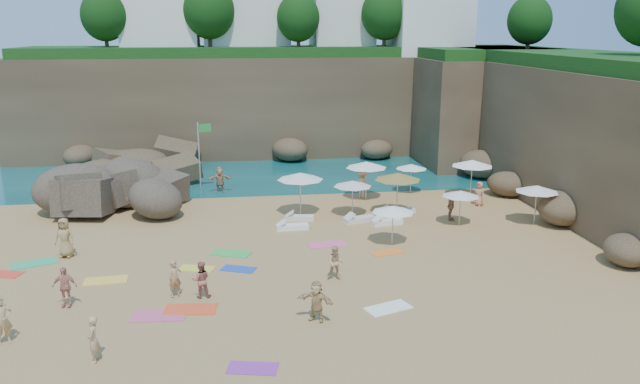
{
  "coord_description": "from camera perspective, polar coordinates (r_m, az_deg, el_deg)",
  "views": [
    {
      "loc": [
        -2.24,
        -27.96,
        10.2
      ],
      "look_at": [
        2.0,
        3.0,
        2.0
      ],
      "focal_mm": 35.0,
      "sensor_mm": 36.0,
      "label": 1
    }
  ],
  "objects": [
    {
      "name": "cliff_back",
      "position": [
        53.49,
        -3.23,
        8.02
      ],
      "size": [
        44.0,
        8.0,
        8.0
      ],
      "primitive_type": "cube",
      "color": "brown",
      "rests_on": "ground"
    },
    {
      "name": "person_lie_1",
      "position": [
        25.8,
        -22.18,
        -9.29
      ],
      "size": [
        1.04,
        1.63,
        0.38
      ],
      "primitive_type": "imported",
      "rotation": [
        0.0,
        0.0,
        -0.08
      ],
      "color": "tan",
      "rests_on": "ground"
    },
    {
      "name": "towel_8",
      "position": [
        27.71,
        -7.46,
        -7.0
      ],
      "size": [
        1.66,
        1.25,
        0.03
      ],
      "primitive_type": "cube",
      "rotation": [
        0.0,
        0.0,
        -0.39
      ],
      "color": "#214BB3",
      "rests_on": "ground"
    },
    {
      "name": "parasol_2",
      "position": [
        34.67,
        3.0,
        0.78
      ],
      "size": [
        2.15,
        2.15,
        2.03
      ],
      "color": "silver",
      "rests_on": "ground"
    },
    {
      "name": "parasol_6",
      "position": [
        34.93,
        7.13,
        1.42
      ],
      "size": [
        2.59,
        2.59,
        2.45
      ],
      "color": "silver",
      "rests_on": "ground"
    },
    {
      "name": "lounger_2",
      "position": [
        35.79,
        7.51,
        -1.78
      ],
      "size": [
        1.63,
        1.0,
        0.24
      ],
      "primitive_type": "cube",
      "rotation": [
        0.0,
        0.0,
        0.33
      ],
      "color": "silver",
      "rests_on": "ground"
    },
    {
      "name": "person_lie_4",
      "position": [
        25.41,
        -13.05,
        -8.94
      ],
      "size": [
        1.2,
        1.53,
        0.35
      ],
      "primitive_type": "imported",
      "rotation": [
        0.0,
        0.0,
        0.53
      ],
      "color": "tan",
      "rests_on": "ground"
    },
    {
      "name": "towel_3",
      "position": [
        30.9,
        -24.72,
        -5.95
      ],
      "size": [
        2.16,
        1.6,
        0.03
      ],
      "primitive_type": "cube",
      "rotation": [
        0.0,
        0.0,
        0.37
      ],
      "color": "#32AF6D",
      "rests_on": "ground"
    },
    {
      "name": "lounger_5",
      "position": [
        34.05,
        3.61,
        -2.52
      ],
      "size": [
        1.84,
        1.07,
        0.27
      ],
      "primitive_type": "cube",
      "rotation": [
        0.0,
        0.0,
        0.3
      ],
      "color": "silver",
      "rests_on": "ground"
    },
    {
      "name": "rock_promontory",
      "position": [
        45.97,
        -18.58,
        1.11
      ],
      "size": [
        12.0,
        7.0,
        2.0
      ],
      "primitive_type": null,
      "color": "brown",
      "rests_on": "ground"
    },
    {
      "name": "parasol_11",
      "position": [
        30.2,
        6.69,
        -1.57
      ],
      "size": [
        2.06,
        2.06,
        1.95
      ],
      "color": "silver",
      "rests_on": "ground"
    },
    {
      "name": "lounger_3",
      "position": [
        32.75,
        -2.55,
        -3.22
      ],
      "size": [
        1.71,
        0.64,
        0.26
      ],
      "primitive_type": "cube",
      "rotation": [
        0.0,
        0.0,
        0.05
      ],
      "color": "white",
      "rests_on": "ground"
    },
    {
      "name": "clifftop_buildings",
      "position": [
        54.02,
        -2.36,
        15.79
      ],
      "size": [
        28.48,
        9.48,
        7.0
      ],
      "color": "white",
      "rests_on": "cliff_back"
    },
    {
      "name": "towel_5",
      "position": [
        24.01,
        6.26,
        -10.49
      ],
      "size": [
        1.92,
        1.41,
        0.03
      ],
      "primitive_type": "cube",
      "rotation": [
        0.0,
        0.0,
        0.35
      ],
      "color": "white",
      "rests_on": "ground"
    },
    {
      "name": "clifftop_trees",
      "position": [
        48.01,
        0.63,
        15.96
      ],
      "size": [
        35.6,
        23.82,
        4.4
      ],
      "color": "#11380F",
      "rests_on": "ground"
    },
    {
      "name": "parasol_3",
      "position": [
        40.02,
        8.35,
        2.32
      ],
      "size": [
        1.99,
        1.99,
        1.88
      ],
      "color": "silver",
      "rests_on": "ground"
    },
    {
      "name": "parasol_9",
      "position": [
        33.86,
        12.75,
        -0.14
      ],
      "size": [
        2.0,
        2.0,
        1.9
      ],
      "color": "silver",
      "rests_on": "ground"
    },
    {
      "name": "parasol_0",
      "position": [
        34.69,
        -1.82,
        1.45
      ],
      "size": [
        2.59,
        2.59,
        2.45
      ],
      "color": "silver",
      "rests_on": "ground"
    },
    {
      "name": "person_stand_2",
      "position": [
        38.63,
        3.86,
        0.72
      ],
      "size": [
        1.24,
        0.94,
        1.78
      ],
      "primitive_type": "imported",
      "rotation": [
        0.0,
        0.0,
        2.68
      ],
      "color": "#F1B689",
      "rests_on": "ground"
    },
    {
      "name": "person_stand_1",
      "position": [
        24.93,
        -10.82,
        -7.88
      ],
      "size": [
        0.74,
        0.59,
        1.48
      ],
      "primitive_type": "imported",
      "rotation": [
        0.0,
        0.0,
        3.19
      ],
      "color": "#A25F51",
      "rests_on": "ground"
    },
    {
      "name": "seawater",
      "position": [
        58.89,
        -5.52,
        4.67
      ],
      "size": [
        120.0,
        120.0,
        0.0
      ],
      "primitive_type": "plane",
      "color": "#0C4751",
      "rests_on": "ground"
    },
    {
      "name": "towel_2",
      "position": [
        24.25,
        -11.76,
        -10.46
      ],
      "size": [
        2.03,
        1.17,
        0.03
      ],
      "primitive_type": "cube",
      "rotation": [
        0.0,
        0.0,
        -0.1
      ],
      "color": "#F75027",
      "rests_on": "ground"
    },
    {
      "name": "towel_7",
      "position": [
        30.17,
        -27.0,
        -6.71
      ],
      "size": [
        1.73,
        1.18,
        0.03
      ],
      "primitive_type": "cube",
      "rotation": [
        0.0,
        0.0,
        -0.27
      ],
      "color": "red",
      "rests_on": "ground"
    },
    {
      "name": "parasol_8",
      "position": [
        35.06,
        19.23,
        0.29
      ],
      "size": [
        2.27,
        2.27,
        2.15
      ],
      "color": "silver",
      "rests_on": "ground"
    },
    {
      "name": "person_lie_2",
      "position": [
        31.1,
        -22.18,
        -5.1
      ],
      "size": [
        1.26,
        1.98,
        0.49
      ],
      "primitive_type": "imported",
      "rotation": [
        0.0,
        0.0,
        -0.21
      ],
      "color": "#9F804F",
      "rests_on": "ground"
    },
    {
      "name": "flag_pole",
      "position": [
        40.48,
        -10.81,
        4.0
      ],
      "size": [
        0.86,
        0.31,
        4.49
      ],
      "color": "silver",
      "rests_on": "ground"
    },
    {
      "name": "towel_6",
      "position": [
        20.17,
        -6.18,
        -15.72
      ],
      "size": [
        1.68,
        1.09,
        0.03
      ],
      "primitive_type": "cube",
      "rotation": [
        0.0,
        0.0,
        -0.22
      ],
      "color": "purple",
      "rests_on": "ground"
    },
    {
      "name": "towel_12",
      "position": [
        28.08,
        -11.2,
        -6.87
      ],
      "size": [
        1.66,
        1.18,
        0.03
      ],
      "primitive_type": "cube",
      "rotation": [
        0.0,
        0.0,
        -0.31
      ],
      "color": "yellow",
      "rests_on": "ground"
    },
    {
      "name": "rock_outcrop",
      "position": [
        37.71,
        -17.17,
        -1.66
      ],
      "size": [
        8.05,
        6.92,
        2.73
      ],
      "primitive_type": null,
      "rotation": [
        0.0,
        0.0,
        -0.3
      ],
      "color": "brown",
      "rests_on": "ground"
    },
    {
      "name": "person_stand_0",
      "position": [
        23.58,
        -27.06,
        -10.41
      ],
      "size": [
        0.72,
        0.63,
        1.67
      ],
      "primitive_type": "imported",
      "rotation": [
        0.0,
        0.0,
        0.46
      ],
      "color": "tan",
      "rests_on": "ground"
    },
    {
      "name": "ground",
      "position": [
        29.85,
        -3.04,
        -5.3
      ],
      "size": [
        120.0,
        120.0,
        0.0
      ],
      "primitive_type": "plane",
      "color": "tan",
      "rests_on": "ground"
    },
    {
      "name": "lounger_0",
      "position": [
        33.74,
        6.16,
        -2.75
      ],
      "size": [
        1.72,
        0.81,
        0.26
      ],
      "primitive_type": "cube",
      "rotation": [
        0.0,
        0.0,
        0.16
      ],
      "color": "white",
      "rests_on": "ground"
    },
    {
      "name": "towel_4",
      "position": [
        27.79,
        -19.0,
        -7.65
      ],
      "size": [
        1.83,
        1.02,
        0.03
      ],
      "primitive_type": "cube",
      "rotation": [
        0.0,
        0.0,
        0.08
      ],
      "color": "yellow",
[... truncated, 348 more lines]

